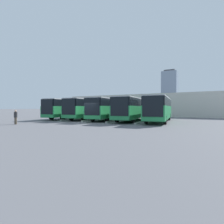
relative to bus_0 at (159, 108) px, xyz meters
The scene contains 13 objects.
ground_plane 9.89m from the bus_0, 37.71° to the left, with size 600.00×600.00×0.00m, color #5B5B60.
bus_0 is the anchor object (origin of this frame).
curb_divider_0 3.13m from the bus_0, 42.10° to the left, with size 0.24×6.53×0.15m, color #B2B2AD.
bus_1 3.84m from the bus_0, ahead, with size 3.76×11.95×3.27m.
curb_divider_1 6.27m from the bus_0, 16.53° to the left, with size 0.24×6.53×0.15m, color #B2B2AD.
bus_2 7.69m from the bus_0, ahead, with size 3.76×11.95×3.27m.
curb_divider_2 9.91m from the bus_0, ahead, with size 0.24×6.53×0.15m, color #B2B2AD.
bus_3 11.53m from the bus_0, ahead, with size 3.76×11.95×3.27m.
curb_divider_3 13.67m from the bus_0, ahead, with size 0.24×6.53×0.15m, color #B2B2AD.
bus_4 15.38m from the bus_0, ahead, with size 3.76×11.95×3.27m.
pedestrian 17.76m from the bus_0, 40.15° to the left, with size 0.39×0.39×1.62m.
station_building 21.43m from the bus_0, 68.95° to the right, with size 38.04×16.56×4.95m.
office_tower 240.28m from the bus_0, 80.37° to the right, with size 20.62×20.62×55.52m.
Camera 1 is at (-13.20, 17.77, 1.87)m, focal length 28.00 mm.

